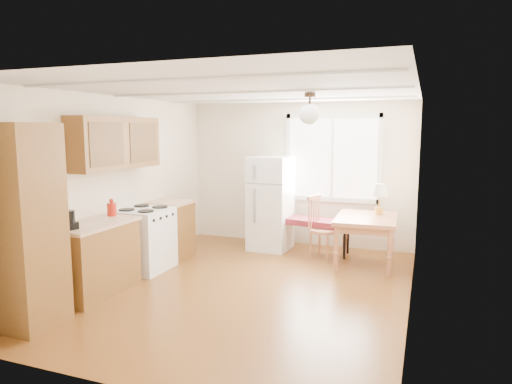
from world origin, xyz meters
The scene contains 11 objects.
room_shell centered at (0.00, 0.00, 1.25)m, with size 4.60×5.60×2.62m.
kitchen_run centered at (-1.72, -0.63, 0.84)m, with size 0.65×3.40×2.20m.
window_unit centered at (0.60, 2.47, 1.55)m, with size 1.64×0.05×1.51m.
pendant_light centered at (0.70, 0.40, 2.24)m, with size 0.26×0.26×0.40m.
refrigerator centered at (-0.34, 1.95, 0.79)m, with size 0.68×0.69×1.58m.
bench centered at (0.43, 1.94, 0.51)m, with size 1.31×0.66×0.58m.
dining_table centered at (1.30, 1.60, 0.63)m, with size 0.93×1.21×0.73m.
chair centered at (0.55, 1.71, 0.57)m, with size 0.47×0.46×0.99m.
table_lamp centered at (1.46, 1.88, 1.08)m, with size 0.27×0.27×0.47m.
coffee_maker centered at (-1.72, -1.30, 1.04)m, with size 0.26×0.30×0.38m.
kettle centered at (-1.76, -0.40, 0.99)m, with size 0.12×0.12×0.23m.
Camera 1 is at (2.10, -5.28, 2.03)m, focal length 32.00 mm.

